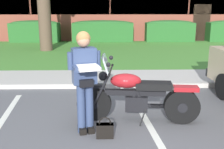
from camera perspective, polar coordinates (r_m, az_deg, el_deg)
ground_plane at (r=4.33m, az=1.38°, el=-14.61°), size 140.00×140.00×0.00m
curb_strip at (r=7.05m, az=0.26°, el=-2.27°), size 60.00×0.20×0.12m
concrete_walk at (r=7.87m, az=0.09°, el=-0.61°), size 60.00×1.50×0.08m
grass_lawn at (r=12.05m, az=-0.41°, el=4.71°), size 60.00×7.05×0.06m
stall_stripe_1 at (r=4.57m, az=9.35°, el=-13.07°), size 0.53×4.39×0.01m
motorcycle at (r=4.95m, az=6.36°, el=-4.61°), size 2.24×0.82×1.26m
rider_person at (r=4.37m, az=-5.79°, el=-0.08°), size 0.54×0.65×1.70m
handbag at (r=4.46m, az=-1.51°, el=-11.53°), size 0.28×0.13×0.36m
hedge_left at (r=15.89m, az=-15.93°, el=8.84°), size 2.73×0.90×1.24m
hedge_center_left at (r=15.40m, az=-1.98°, el=9.21°), size 3.38×0.90×1.24m
hedge_center_right at (r=15.81m, az=12.05°, el=9.05°), size 2.71×0.90×1.24m
brick_building at (r=20.70m, az=-0.64°, el=14.36°), size 26.70×10.10×4.00m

